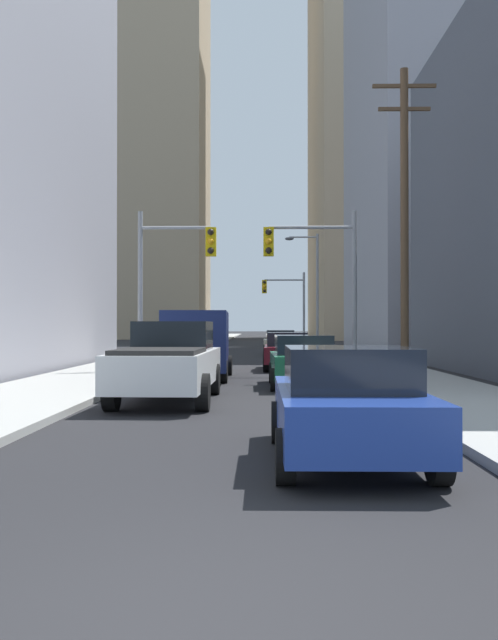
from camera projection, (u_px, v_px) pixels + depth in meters
The scene contains 16 objects.
ground_plane at pixel (177, 635), 3.89m from camera, with size 400.00×400.00×0.00m, color black.
sidewalk_left at pixel (191, 347), 53.97m from camera, with size 3.58×160.00×0.15m, color #9E9E99.
sidewalk_right at pixel (318, 347), 53.79m from camera, with size 3.58×160.00×0.15m, color #9E9E99.
pickup_truck_white at pixel (169, 362), 15.87m from camera, with size 2.20×5.45×1.90m.
cargo_van_navy at pixel (198, 341), 22.52m from camera, with size 2.17×5.28×2.26m.
sedan_blue at pixel (347, 403), 8.84m from camera, with size 1.95×4.20×1.52m.
sedan_green at pixel (303, 361), 19.53m from camera, with size 1.95×4.23×1.52m.
sedan_maroon at pixel (287, 351), 27.07m from camera, with size 1.95×4.24×1.52m.
sedan_beige at pixel (280, 343), 39.70m from camera, with size 1.95×4.24×1.52m.
traffic_signal_near_left at pixel (173, 266), 24.57m from camera, with size 2.89×0.44×6.00m.
traffic_signal_near_right at pixel (315, 265), 24.48m from camera, with size 3.42×0.44×6.00m.
traffic_signal_far_right at pixel (286, 297), 52.85m from camera, with size 3.41×0.44×6.00m.
utility_pole_right at pixel (404, 215), 23.14m from camera, with size 2.20×0.28×10.71m.
street_lamp_right at pixel (312, 282), 41.54m from camera, with size 2.10×0.32×7.50m.
building_left_far_tower at pixel (155, 79), 94.47m from camera, with size 14.40×19.30×73.37m, color tan.
building_right_far_highrise at pixel (404, 75), 91.44m from camera, with size 24.49×26.90×72.20m, color tan.
Camera 1 is at (0.49, -3.89, 1.80)m, focal length 37.57 mm.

